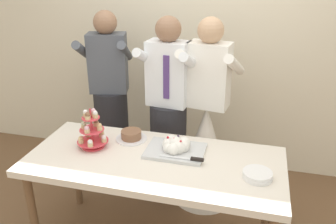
# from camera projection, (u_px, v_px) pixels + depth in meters

# --- Properties ---
(rear_wall) EXTENTS (5.20, 0.10, 2.90)m
(rear_wall) POSITION_uv_depth(u_px,v_px,m) (194.00, 27.00, 3.48)
(rear_wall) COLOR beige
(rear_wall) RESTS_ON ground_plane
(dessert_table) EXTENTS (1.80, 0.80, 0.78)m
(dessert_table) POSITION_uv_depth(u_px,v_px,m) (154.00, 168.00, 2.51)
(dessert_table) COLOR silver
(dessert_table) RESTS_ON ground_plane
(cupcake_stand) EXTENTS (0.23, 0.23, 0.31)m
(cupcake_stand) POSITION_uv_depth(u_px,v_px,m) (92.00, 132.00, 2.60)
(cupcake_stand) COLOR #D83F4C
(cupcake_stand) RESTS_ON dessert_table
(main_cake_tray) EXTENTS (0.44, 0.31, 0.12)m
(main_cake_tray) POSITION_uv_depth(u_px,v_px,m) (176.00, 147.00, 2.55)
(main_cake_tray) COLOR silver
(main_cake_tray) RESTS_ON dessert_table
(plate_stack) EXTENTS (0.19, 0.19, 0.04)m
(plate_stack) POSITION_uv_depth(u_px,v_px,m) (258.00, 175.00, 2.26)
(plate_stack) COLOR white
(plate_stack) RESTS_ON dessert_table
(round_cake) EXTENTS (0.24, 0.24, 0.07)m
(round_cake) POSITION_uv_depth(u_px,v_px,m) (131.00, 136.00, 2.74)
(round_cake) COLOR white
(round_cake) RESTS_ON dessert_table
(person_groom) EXTENTS (0.50, 0.53, 1.66)m
(person_groom) POSITION_uv_depth(u_px,v_px,m) (168.00, 122.00, 3.11)
(person_groom) COLOR #232328
(person_groom) RESTS_ON ground_plane
(person_bride) EXTENTS (0.56, 0.56, 1.66)m
(person_bride) POSITION_uv_depth(u_px,v_px,m) (206.00, 141.00, 3.13)
(person_bride) COLOR white
(person_bride) RESTS_ON ground_plane
(person_guest) EXTENTS (0.56, 0.58, 1.66)m
(person_guest) POSITION_uv_depth(u_px,v_px,m) (111.00, 108.00, 3.41)
(person_guest) COLOR #232328
(person_guest) RESTS_ON ground_plane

